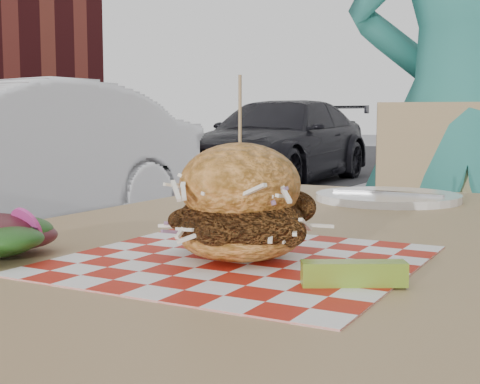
{
  "coord_description": "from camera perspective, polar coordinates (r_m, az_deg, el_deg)",
  "views": [
    {
      "loc": [
        0.5,
        -0.55,
        0.9
      ],
      "look_at": [
        0.16,
        0.08,
        0.82
      ],
      "focal_mm": 50.0,
      "sensor_mm": 36.0,
      "label": 1
    }
  ],
  "objects": [
    {
      "name": "diner",
      "position": [
        2.02,
        18.59,
        6.41
      ],
      "size": [
        0.75,
        0.57,
        1.84
      ],
      "primitive_type": "imported",
      "rotation": [
        0.0,
        0.0,
        3.34
      ],
      "color": "#2A7970",
      "rests_on": "ground"
    },
    {
      "name": "car_dark",
      "position": [
        9.63,
        3.37,
        4.32
      ],
      "size": [
        1.74,
        4.14,
        1.19
      ],
      "primitive_type": "imported",
      "rotation": [
        0.0,
        0.0,
        0.02
      ],
      "color": "black",
      "rests_on": "ground"
    },
    {
      "name": "patio_table",
      "position": [
        0.95,
        5.96,
        -7.9
      ],
      "size": [
        0.8,
        1.2,
        0.75
      ],
      "color": "tan",
      "rests_on": "ground"
    },
    {
      "name": "patio_chair",
      "position": [
        1.85,
        16.08,
        -4.99
      ],
      "size": [
        0.54,
        0.54,
        0.95
      ],
      "rotation": [
        0.0,
        0.0,
        0.33
      ],
      "color": "tan",
      "rests_on": "ground"
    },
    {
      "name": "paper_liner",
      "position": [
        0.73,
        0.0,
        -5.82
      ],
      "size": [
        0.36,
        0.36,
        0.0
      ],
      "primitive_type": "cube",
      "color": "red",
      "rests_on": "patio_table"
    },
    {
      "name": "sandwich",
      "position": [
        0.72,
        0.0,
        -1.46
      ],
      "size": [
        0.17,
        0.17,
        0.2
      ],
      "color": "#E08E3F",
      "rests_on": "paper_liner"
    },
    {
      "name": "pickle_spear",
      "position": [
        0.62,
        9.68,
        -6.86
      ],
      "size": [
        0.09,
        0.07,
        0.02
      ],
      "primitive_type": "cube",
      "rotation": [
        0.0,
        0.0,
        0.51
      ],
      "color": "olive",
      "rests_on": "paper_liner"
    },
    {
      "name": "side_salad",
      "position": [
        0.78,
        -19.51,
        -4.27
      ],
      "size": [
        0.14,
        0.13,
        0.05
      ],
      "color": "#3F1419",
      "rests_on": "patio_table"
    },
    {
      "name": "place_setting",
      "position": [
        1.29,
        12.51,
        -0.43
      ],
      "size": [
        0.27,
        0.27,
        0.02
      ],
      "color": "white",
      "rests_on": "patio_table"
    }
  ]
}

